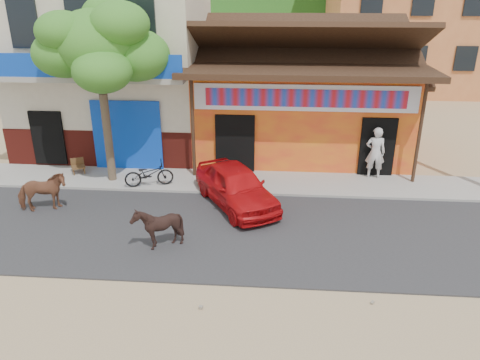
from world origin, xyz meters
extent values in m
plane|color=#9E825B|center=(0.00, 0.00, 0.00)|extent=(120.00, 120.00, 0.00)
cube|color=#28282B|center=(0.00, 2.50, 0.02)|extent=(60.00, 5.00, 0.04)
cube|color=gray|center=(0.00, 6.00, 0.06)|extent=(60.00, 2.00, 0.12)
cube|color=orange|center=(2.00, 10.00, 1.80)|extent=(8.00, 6.00, 3.60)
cube|color=beige|center=(-5.50, 10.00, 3.50)|extent=(7.00, 6.00, 7.00)
imported|color=brown|center=(-5.90, 3.39, 0.65)|extent=(1.58, 1.12, 1.22)
imported|color=black|center=(-1.93, 1.53, 0.63)|extent=(1.28, 1.19, 1.18)
imported|color=red|center=(-0.13, 4.25, 0.68)|extent=(3.19, 3.98, 1.27)
imported|color=black|center=(-3.16, 5.33, 0.55)|extent=(1.71, 1.02, 0.85)
imported|color=silver|center=(4.50, 6.70, 1.03)|extent=(0.71, 0.51, 1.83)
camera|label=1|loc=(1.01, -8.90, 6.38)|focal=35.00mm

